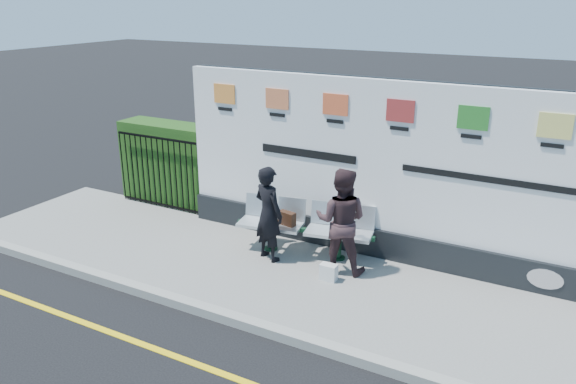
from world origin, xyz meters
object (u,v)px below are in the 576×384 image
object	(u,v)px
billboard	(397,186)
bench	(304,240)
woman_right	(341,221)
woman_left	(268,214)

from	to	relation	value
billboard	bench	distance (m)	1.84
bench	woman_right	bearing A→B (deg)	-29.24
bench	woman_left	distance (m)	0.84
bench	woman_left	bearing A→B (deg)	-145.31
billboard	woman_left	distance (m)	2.16
woman_right	bench	bearing A→B (deg)	-30.87
bench	woman_right	distance (m)	1.04
bench	woman_left	world-z (taller)	woman_left
woman_left	woman_right	xyz separation A→B (m)	(1.23, 0.17, 0.05)
billboard	woman_right	size ratio (longest dim) A/B	4.61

